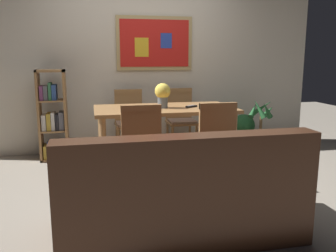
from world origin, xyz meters
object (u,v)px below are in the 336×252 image
leather_couch (181,196)px  bookshelf (53,120)px  dining_chair_far_left (129,117)px  flower_vase (163,94)px  dining_chair_near_right (214,138)px  potted_palm (261,130)px  dining_chair_far_right (180,115)px  dining_chair_near_left (140,141)px  dining_table (165,115)px  tv_remote (191,106)px  potted_ivy (243,130)px

leather_couch → bookshelf: bookshelf is taller
dining_chair_far_left → flower_vase: 0.91m
dining_chair_near_right → potted_palm: bearing=46.1°
dining_chair_far_right → potted_palm: dining_chair_far_right is taller
dining_chair_near_right → dining_chair_near_left: same height
dining_chair_near_left → flower_vase: 0.88m
dining_table → flower_vase: size_ratio=5.67×
dining_chair_far_right → leather_couch: dining_chair_far_right is taller
dining_table → bookshelf: bookshelf is taller
dining_table → tv_remote: bearing=-10.5°
bookshelf → flower_vase: bearing=-29.6°
dining_chair_near_right → dining_chair_far_right: size_ratio=1.00×
potted_palm → tv_remote: bearing=-157.6°
leather_couch → potted_ivy: bearing=56.5°
dining_chair_far_left → potted_ivy: dining_chair_far_left is taller
dining_chair_far_left → potted_palm: dining_chair_far_left is taller
potted_ivy → flower_vase: bearing=-150.6°
dining_chair_near_right → flower_vase: bearing=119.3°
dining_chair_far_left → flower_vase: bearing=-67.2°
dining_chair_far_left → dining_chair_far_right: 0.73m
dining_chair_far_left → tv_remote: dining_chair_far_left is taller
dining_table → dining_chair_far_right: dining_chair_far_right is taller
dining_table → dining_chair_far_left: 0.81m
bookshelf → dining_table: bearing=-27.8°
leather_couch → flower_vase: size_ratio=6.19×
dining_chair_far_right → potted_ivy: (0.98, -0.00, -0.26)m
dining_chair_near_left → bookshelf: bookshelf is taller
flower_vase → tv_remote: (0.34, -0.02, -0.16)m
leather_couch → potted_ivy: (1.58, 2.39, -0.03)m
dining_table → bookshelf: size_ratio=1.38×
dining_chair_far_right → leather_couch: bearing=-104.2°
potted_ivy → flower_vase: flower_vase is taller
dining_table → tv_remote: (0.31, -0.06, 0.11)m
dining_chair_near_left → dining_chair_far_left: same height
dining_chair_far_left → flower_vase: flower_vase is taller
dining_chair_near_right → leather_couch: bearing=-122.6°
dining_chair_far_left → leather_couch: (0.13, -2.36, -0.22)m
dining_chair_far_left → potted_ivy: 1.73m
dining_chair_far_right → tv_remote: 0.84m
dining_chair_near_left → tv_remote: (0.71, 0.67, 0.23)m
dining_chair_far_left → leather_couch: bearing=-86.9°
dining_chair_near_left → potted_palm: dining_chair_near_left is taller
bookshelf → dining_chair_near_right: bearing=-40.2°
dining_table → dining_chair_far_right: 0.85m
dining_chair_near_right → leather_couch: 1.10m
bookshelf → potted_ivy: bookshelf is taller
dining_chair_far_left → bookshelf: size_ratio=0.76×
dining_chair_far_right → leather_couch: 2.48m
leather_couch → bookshelf: (-1.13, 2.36, 0.22)m
leather_couch → dining_chair_near_right: bearing=57.4°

